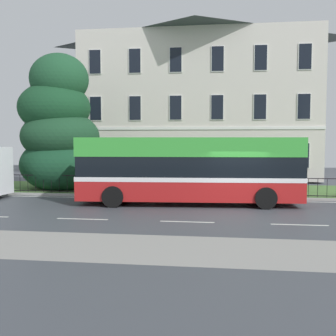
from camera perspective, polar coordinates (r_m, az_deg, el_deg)
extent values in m
cube|color=#3F434A|center=(16.69, 10.15, -6.54)|extent=(60.00, 56.00, 0.06)
cube|color=silver|center=(20.28, 9.67, -4.54)|extent=(54.00, 0.14, 0.01)
cube|color=silver|center=(15.78, -12.02, -7.07)|extent=(2.00, 0.12, 0.01)
cube|color=silver|center=(14.95, 2.72, -7.61)|extent=(2.00, 0.12, 0.01)
cube|color=silver|center=(15.16, 18.11, -7.64)|extent=(2.00, 0.12, 0.01)
cube|color=#9E9E99|center=(20.74, 9.62, -4.20)|extent=(57.00, 0.24, 0.12)
cube|color=#4E7638|center=(23.64, 9.36, -3.17)|extent=(57.00, 5.63, 0.12)
cube|color=gray|center=(11.33, 11.46, -11.52)|extent=(57.00, 3.00, 0.01)
cube|color=silver|center=(33.38, 4.57, 8.29)|extent=(17.31, 10.15, 10.69)
pyramid|color=#3D4446|center=(34.36, 4.63, 18.44)|extent=(17.66, 10.35, 1.45)
cube|color=white|center=(28.20, 4.02, 5.65)|extent=(17.31, 0.06, 0.20)
cube|color=#2D333D|center=(28.24, 3.99, 0.43)|extent=(1.10, 0.06, 2.20)
cube|color=white|center=(29.53, -10.12, 1.91)|extent=(0.91, 0.04, 1.76)
cube|color=black|center=(29.52, -10.13, 1.91)|extent=(0.81, 0.03, 1.66)
cube|color=white|center=(28.79, -4.64, 1.91)|extent=(0.91, 0.04, 1.76)
cube|color=black|center=(28.77, -4.65, 1.91)|extent=(0.81, 0.03, 1.66)
cube|color=white|center=(28.33, 1.08, 1.89)|extent=(0.91, 0.04, 1.76)
cube|color=black|center=(28.31, 1.08, 1.88)|extent=(0.81, 0.03, 1.66)
cube|color=white|center=(28.16, 6.93, 1.84)|extent=(0.91, 0.04, 1.76)
cube|color=black|center=(28.14, 6.93, 1.84)|extent=(0.81, 0.03, 1.66)
cube|color=white|center=(28.28, 12.79, 1.78)|extent=(0.91, 0.04, 1.76)
cube|color=black|center=(28.26, 12.79, 1.78)|extent=(0.81, 0.03, 1.66)
cube|color=white|center=(28.69, 18.54, 1.70)|extent=(0.91, 0.04, 1.76)
cube|color=black|center=(28.67, 18.55, 1.70)|extent=(0.81, 0.03, 1.66)
cube|color=white|center=(29.59, -10.20, 8.29)|extent=(0.91, 0.04, 1.76)
cube|color=black|center=(29.57, -10.22, 8.29)|extent=(0.81, 0.03, 1.66)
cube|color=white|center=(28.85, -4.68, 8.45)|extent=(0.91, 0.04, 1.76)
cube|color=black|center=(28.83, -4.68, 8.45)|extent=(0.81, 0.03, 1.66)
cube|color=white|center=(28.39, 1.09, 8.54)|extent=(0.91, 0.04, 1.76)
cube|color=black|center=(28.37, 1.09, 8.54)|extent=(0.81, 0.03, 1.66)
cube|color=white|center=(28.22, 6.99, 8.53)|extent=(0.91, 0.04, 1.76)
cube|color=black|center=(28.20, 6.99, 8.54)|extent=(0.81, 0.03, 1.66)
cube|color=white|center=(28.34, 12.90, 8.44)|extent=(0.91, 0.04, 1.76)
cube|color=black|center=(28.32, 12.90, 8.44)|extent=(0.81, 0.03, 1.66)
cube|color=white|center=(28.75, 18.69, 8.26)|extent=(0.91, 0.04, 1.76)
cube|color=black|center=(28.73, 18.70, 8.27)|extent=(0.81, 0.03, 1.66)
cube|color=white|center=(30.01, -10.29, 14.57)|extent=(0.91, 0.04, 1.76)
cube|color=black|center=(30.00, -10.30, 14.58)|extent=(0.81, 0.03, 1.66)
cube|color=white|center=(29.29, -4.72, 14.88)|extent=(0.91, 0.04, 1.76)
cube|color=black|center=(29.27, -4.72, 14.89)|extent=(0.81, 0.03, 1.66)
cube|color=white|center=(28.83, 1.10, 15.07)|extent=(0.91, 0.04, 1.76)
cube|color=black|center=(28.81, 1.09, 15.08)|extent=(0.81, 0.03, 1.66)
cube|color=white|center=(28.66, 7.05, 15.11)|extent=(0.91, 0.04, 1.76)
cube|color=black|center=(28.64, 7.05, 15.11)|extent=(0.81, 0.03, 1.66)
cube|color=white|center=(28.78, 13.01, 14.99)|extent=(0.91, 0.04, 1.76)
cube|color=black|center=(28.76, 13.01, 14.99)|extent=(0.81, 0.03, 1.66)
cube|color=white|center=(29.18, 18.84, 14.72)|extent=(0.91, 0.04, 1.76)
cube|color=black|center=(29.16, 18.85, 14.73)|extent=(0.81, 0.03, 1.66)
cube|color=black|center=(20.95, 2.76, -1.27)|extent=(19.37, 0.04, 0.04)
cube|color=black|center=(21.05, 2.75, -3.63)|extent=(19.37, 0.04, 0.04)
cylinder|color=black|center=(23.83, -21.16, -2.04)|extent=(0.02, 0.02, 0.95)
cylinder|color=black|center=(23.62, -20.20, -2.07)|extent=(0.02, 0.02, 0.95)
cylinder|color=black|center=(23.41, -19.22, -2.10)|extent=(0.02, 0.02, 0.95)
cylinder|color=black|center=(23.21, -18.23, -2.13)|extent=(0.02, 0.02, 0.95)
cylinder|color=black|center=(23.02, -17.22, -2.15)|extent=(0.02, 0.02, 0.95)
cylinder|color=black|center=(22.84, -16.19, -2.18)|extent=(0.02, 0.02, 0.95)
cylinder|color=black|center=(22.66, -15.14, -2.21)|extent=(0.02, 0.02, 0.95)
cylinder|color=black|center=(22.49, -14.08, -2.24)|extent=(0.02, 0.02, 0.95)
cylinder|color=black|center=(22.33, -13.01, -2.26)|extent=(0.02, 0.02, 0.95)
cylinder|color=black|center=(22.18, -11.92, -2.29)|extent=(0.02, 0.02, 0.95)
cylinder|color=black|center=(22.03, -10.81, -2.32)|extent=(0.02, 0.02, 0.95)
cylinder|color=black|center=(21.90, -9.69, -2.34)|extent=(0.02, 0.02, 0.95)
cylinder|color=black|center=(21.77, -8.55, -2.37)|extent=(0.02, 0.02, 0.95)
cylinder|color=black|center=(21.65, -7.41, -2.39)|extent=(0.02, 0.02, 0.95)
cylinder|color=black|center=(21.54, -6.25, -2.42)|extent=(0.02, 0.02, 0.95)
cylinder|color=black|center=(21.44, -5.08, -2.44)|extent=(0.02, 0.02, 0.95)
cylinder|color=black|center=(21.34, -3.90, -2.46)|extent=(0.02, 0.02, 0.95)
cylinder|color=black|center=(21.26, -2.70, -2.48)|extent=(0.02, 0.02, 0.95)
cylinder|color=black|center=(21.19, -1.50, -2.50)|extent=(0.02, 0.02, 0.95)
cylinder|color=black|center=(21.12, -0.29, -2.52)|extent=(0.02, 0.02, 0.95)
cylinder|color=black|center=(21.06, 0.92, -2.54)|extent=(0.02, 0.02, 0.95)
cylinder|color=black|center=(21.02, 2.14, -2.56)|extent=(0.02, 0.02, 0.95)
cylinder|color=black|center=(20.98, 3.37, -2.57)|extent=(0.02, 0.02, 0.95)
cylinder|color=black|center=(20.95, 4.60, -2.59)|extent=(0.02, 0.02, 0.95)
cylinder|color=black|center=(20.94, 5.83, -2.60)|extent=(0.02, 0.02, 0.95)
cylinder|color=black|center=(20.93, 7.07, -2.61)|extent=(0.02, 0.02, 0.95)
cylinder|color=black|center=(20.93, 8.30, -2.63)|extent=(0.02, 0.02, 0.95)
cylinder|color=black|center=(20.94, 9.53, -2.64)|extent=(0.02, 0.02, 0.95)
cylinder|color=black|center=(20.96, 10.77, -2.64)|extent=(0.02, 0.02, 0.95)
cylinder|color=black|center=(21.00, 12.00, -2.65)|extent=(0.02, 0.02, 0.95)
cylinder|color=black|center=(21.04, 13.22, -2.66)|extent=(0.02, 0.02, 0.95)
cylinder|color=black|center=(21.09, 14.44, -2.66)|extent=(0.02, 0.02, 0.95)
cylinder|color=black|center=(21.15, 15.65, -2.67)|extent=(0.02, 0.02, 0.95)
cylinder|color=black|center=(21.21, 16.86, -2.67)|extent=(0.02, 0.02, 0.95)
cylinder|color=black|center=(21.29, 18.06, -2.67)|extent=(0.02, 0.02, 0.95)
cylinder|color=black|center=(21.38, 19.24, -2.67)|extent=(0.02, 0.02, 0.95)
cylinder|color=black|center=(21.48, 20.42, -2.67)|extent=(0.02, 0.02, 0.95)
cylinder|color=black|center=(21.58, 21.59, -2.67)|extent=(0.02, 0.02, 0.95)
cylinder|color=#423328|center=(24.97, -15.05, -0.43)|extent=(0.40, 0.40, 2.00)
ellipsoid|color=#18442A|center=(24.93, -14.52, 0.50)|extent=(5.10, 5.10, 3.34)
ellipsoid|color=#1B4228|center=(24.72, -14.98, 4.35)|extent=(4.58, 4.58, 2.99)
ellipsoid|color=#184225|center=(24.95, -15.77, 8.20)|extent=(4.21, 4.21, 3.03)
ellipsoid|color=#1D4B2D|center=(25.10, -15.13, 12.04)|extent=(3.43, 3.43, 2.99)
cube|color=#B31D1D|center=(18.90, 2.96, -2.77)|extent=(10.32, 3.17, 1.03)
cube|color=white|center=(18.85, 2.97, -1.34)|extent=(10.34, 3.20, 0.20)
cube|color=black|center=(18.81, 2.97, 0.25)|extent=(10.23, 3.13, 0.97)
cube|color=green|center=(18.77, 2.99, 3.04)|extent=(10.32, 3.17, 0.86)
cube|color=black|center=(19.43, 18.22, 0.03)|extent=(0.20, 2.12, 0.89)
cube|color=black|center=(19.38, 18.28, 2.74)|extent=(0.18, 1.82, 0.55)
cylinder|color=silver|center=(20.33, 17.57, -3.30)|extent=(0.05, 0.20, 0.20)
cylinder|color=silver|center=(18.78, 18.74, -3.93)|extent=(0.05, 0.20, 0.20)
cylinder|color=black|center=(20.38, 12.51, -3.19)|extent=(0.98, 0.36, 0.96)
cylinder|color=black|center=(18.01, 13.68, -4.17)|extent=(0.98, 0.36, 0.96)
cylinder|color=black|center=(20.46, -6.45, -3.09)|extent=(0.98, 0.36, 0.96)
cylinder|color=black|center=(18.10, -7.81, -4.05)|extent=(0.98, 0.36, 0.96)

